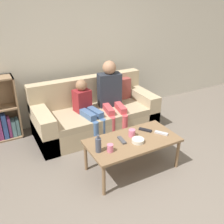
{
  "coord_description": "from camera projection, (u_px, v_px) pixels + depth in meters",
  "views": [
    {
      "loc": [
        -1.5,
        -1.52,
        2.05
      ],
      "look_at": [
        -0.02,
        1.22,
        0.57
      ],
      "focal_mm": 40.0,
      "sensor_mm": 36.0,
      "label": 1
    }
  ],
  "objects": [
    {
      "name": "bottle",
      "position": [
        98.0,
        145.0,
        2.8
      ],
      "size": [
        0.07,
        0.07,
        0.22
      ],
      "color": "#424756",
      "rests_on": "coffee_table"
    },
    {
      "name": "ground_plane",
      "position": [
        166.0,
        201.0,
        2.73
      ],
      "size": [
        22.0,
        22.0,
        0.0
      ],
      "primitive_type": "plane",
      "color": "#70665B"
    },
    {
      "name": "tv_remote_1",
      "position": [
        161.0,
        133.0,
        3.19
      ],
      "size": [
        0.14,
        0.17,
        0.02
      ],
      "rotation": [
        0.0,
        0.0,
        0.6
      ],
      "color": "#B7B7BC",
      "rests_on": "coffee_table"
    },
    {
      "name": "snack_bowl",
      "position": [
        138.0,
        141.0,
        3.01
      ],
      "size": [
        0.15,
        0.15,
        0.05
      ],
      "color": "beige",
      "rests_on": "coffee_table"
    },
    {
      "name": "coffee_table",
      "position": [
        133.0,
        142.0,
        3.08
      ],
      "size": [
        1.14,
        0.59,
        0.43
      ],
      "color": "brown",
      "rests_on": "ground_plane"
    },
    {
      "name": "couch",
      "position": [
        96.0,
        114.0,
        4.06
      ],
      "size": [
        1.94,
        0.85,
        0.83
      ],
      "color": "tan",
      "rests_on": "ground_plane"
    },
    {
      "name": "tv_remote_0",
      "position": [
        122.0,
        140.0,
        3.04
      ],
      "size": [
        0.06,
        0.17,
        0.02
      ],
      "rotation": [
        0.0,
        0.0,
        -0.09
      ],
      "color": "#47474C",
      "rests_on": "coffee_table"
    },
    {
      "name": "cup_near",
      "position": [
        110.0,
        148.0,
        2.82
      ],
      "size": [
        0.07,
        0.07,
        0.09
      ],
      "color": "pink",
      "rests_on": "coffee_table"
    },
    {
      "name": "wall_back",
      "position": [
        78.0,
        44.0,
        4.11
      ],
      "size": [
        12.0,
        0.06,
        2.6
      ],
      "color": "beige",
      "rests_on": "ground_plane"
    },
    {
      "name": "person_adult",
      "position": [
        111.0,
        92.0,
        3.94
      ],
      "size": [
        0.42,
        0.64,
        1.13
      ],
      "rotation": [
        0.0,
        0.0,
        -0.17
      ],
      "color": "#C6474C",
      "rests_on": "ground_plane"
    },
    {
      "name": "tv_remote_2",
      "position": [
        145.0,
        130.0,
        3.27
      ],
      "size": [
        0.14,
        0.17,
        0.02
      ],
      "rotation": [
        0.0,
        0.0,
        0.61
      ],
      "color": "black",
      "rests_on": "coffee_table"
    },
    {
      "name": "person_child",
      "position": [
        87.0,
        106.0,
        3.78
      ],
      "size": [
        0.33,
        0.62,
        0.9
      ],
      "rotation": [
        0.0,
        0.0,
        0.17
      ],
      "color": "#476693",
      "rests_on": "ground_plane"
    },
    {
      "name": "cup_far",
      "position": [
        132.0,
        133.0,
        3.13
      ],
      "size": [
        0.09,
        0.09,
        0.09
      ],
      "color": "pink",
      "rests_on": "coffee_table"
    }
  ]
}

